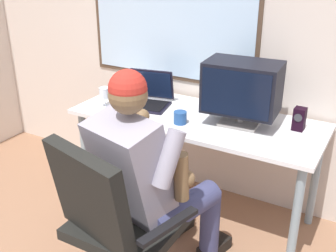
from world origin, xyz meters
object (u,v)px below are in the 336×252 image
office_chair (113,215)px  laptop (149,96)px  desk_speaker (299,119)px  crt_monitor (242,88)px  person_seated (151,175)px  desk (196,129)px  coffee_mug (180,118)px  wine_glass (104,94)px

office_chair → laptop: 1.12m
office_chair → desk_speaker: size_ratio=6.78×
laptop → crt_monitor: bearing=-2.2°
office_chair → desk_speaker: (0.64, 1.09, 0.26)m
person_seated → crt_monitor: 0.82m
office_chair → crt_monitor: size_ratio=2.05×
laptop → desk: bearing=-6.9°
office_chair → crt_monitor: 1.12m
desk_speaker → laptop: bearing=-176.0°
desk → laptop: (-0.41, 0.05, 0.15)m
coffee_mug → desk: bearing=74.4°
laptop → wine_glass: (-0.24, -0.20, 0.03)m
desk → laptop: bearing=173.1°
desk_speaker → coffee_mug: 0.74m
coffee_mug → wine_glass: bearing=179.5°
wine_glass → coffee_mug: size_ratio=1.65×
crt_monitor → coffee_mug: crt_monitor is taller
crt_monitor → desk_speaker: 0.40m
person_seated → desk_speaker: bearing=54.8°
desk → person_seated: size_ratio=1.30×
office_chair → wine_glass: size_ratio=7.02×
office_chair → coffee_mug: office_chair is taller
desk → office_chair: 0.97m
crt_monitor → wine_glass: crt_monitor is taller
person_seated → laptop: 0.90m
person_seated → wine_glass: (-0.72, 0.55, 0.17)m
office_chair → person_seated: person_seated is taller
person_seated → laptop: person_seated is taller
crt_monitor → wine_glass: 0.98m
laptop → wine_glass: size_ratio=2.64×
crt_monitor → coffee_mug: size_ratio=5.65×
wine_glass → desk_speaker: desk_speaker is taller
laptop → office_chair: bearing=-67.7°
desk → coffee_mug: (-0.04, -0.15, 0.13)m
office_chair → person_seated: bearing=77.0°
person_seated → crt_monitor: size_ratio=2.70×
desk → coffee_mug: 0.21m
laptop → desk_speaker: laptop is taller
desk → person_seated: (0.07, -0.70, 0.02)m
crt_monitor → desk_speaker: (0.35, 0.10, -0.17)m
desk → laptop: size_ratio=4.56×
wine_glass → desk_speaker: bearing=11.8°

